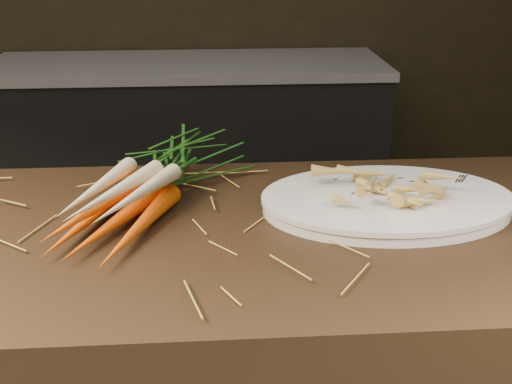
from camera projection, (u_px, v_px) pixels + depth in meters
back_counter at (191, 148)px, 3.11m from camera, size 1.82×0.62×0.84m
root_veg_bunch at (158, 175)px, 1.31m from camera, size 0.38×0.59×0.11m
serving_platter at (387, 204)px, 1.27m from camera, size 0.50×0.33×0.03m
roasted_veg_heap at (388, 185)px, 1.26m from camera, size 0.24×0.18×0.05m
serving_fork at (478, 198)px, 1.26m from camera, size 0.12×0.17×0.00m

